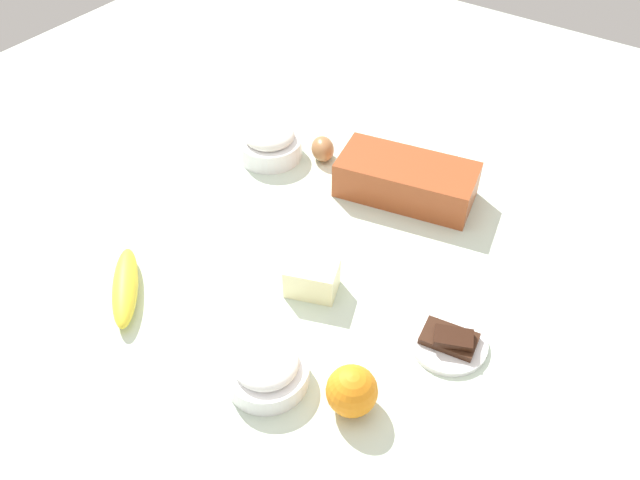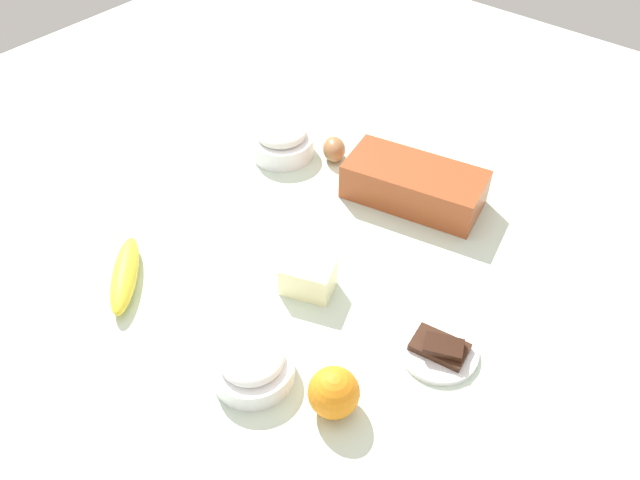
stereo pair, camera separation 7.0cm
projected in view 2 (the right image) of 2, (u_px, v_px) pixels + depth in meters
name	position (u px, v px, depth m)	size (l,w,h in m)	color
ground_plane	(320.00, 259.00, 1.21)	(2.40, 2.40, 0.02)	silver
loaf_pan	(414.00, 184.00, 1.30)	(0.30, 0.19, 0.08)	#9E4723
flour_bowl	(282.00, 141.00, 1.42)	(0.14, 0.14, 0.07)	white
sugar_bowl	(253.00, 365.00, 0.99)	(0.13, 0.13, 0.06)	white
banana	(125.00, 275.00, 1.14)	(0.19, 0.04, 0.04)	yellow
orange_fruit	(334.00, 392.00, 0.94)	(0.08, 0.08, 0.08)	orange
butter_block	(308.00, 277.00, 1.12)	(0.09, 0.06, 0.06)	#F4EDB2
egg_near_butter	(334.00, 149.00, 1.41)	(0.05, 0.05, 0.07)	#A26C41
chocolate_plate	(439.00, 349.00, 1.04)	(0.13, 0.13, 0.03)	white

